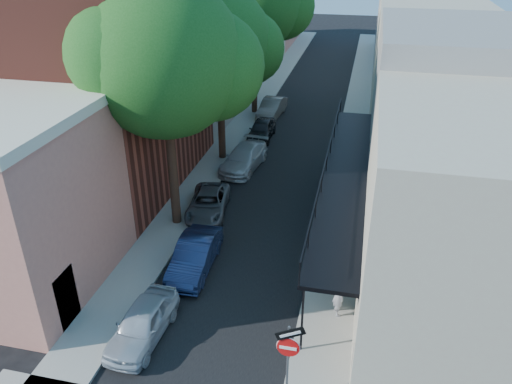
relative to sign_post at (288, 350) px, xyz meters
The scene contains 16 objects.
road_surface 29.27m from the sign_post, 96.21° to the left, with size 6.00×64.00×0.01m, color black.
sidewalk_left 29.96m from the sign_post, 103.85° to the left, with size 2.00×64.00×0.12m, color gray.
sidewalk_right 29.11m from the sign_post, 88.34° to the left, with size 2.00×64.00×0.12m, color gray.
buildings_left 30.59m from the sign_post, 114.15° to the left, with size 10.10×59.10×12.00m.
buildings_right 29.20m from the sign_post, 78.44° to the left, with size 9.80×55.00×10.00m.
sign_post is the anchor object (origin of this frame).
oak_near 12.77m from the sign_post, 125.09° to the left, with size 7.48×6.80×11.42m.
oak_mid 19.14m from the sign_post, 110.86° to the left, with size 6.60×6.00×10.20m.
oak_far 27.80m from the sign_post, 103.91° to the left, with size 7.70×7.00×11.90m.
parked_car_a 5.73m from the sign_post, 164.31° to the left, with size 1.50×3.72×1.27m, color #ABB4BD.
parked_car_b 7.63m from the sign_post, 130.51° to the left, with size 1.43×4.09×1.35m, color #162247.
parked_car_c 11.93m from the sign_post, 119.10° to the left, with size 1.86×4.03×1.12m, color #525459.
parked_car_d 16.87m from the sign_post, 108.38° to the left, with size 1.86×4.58×1.33m, color #B8B9BC.
parked_car_e 21.62m from the sign_post, 104.20° to the left, with size 1.52×3.78×1.29m, color black.
parked_car_f 26.22m from the sign_post, 102.13° to the left, with size 1.44×4.12×1.36m, color #675F57.
pedestrian 4.41m from the sign_post, 73.60° to the left, with size 0.63×0.42×1.74m, color gray.
Camera 1 is at (4.58, -9.54, 12.76)m, focal length 35.00 mm.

